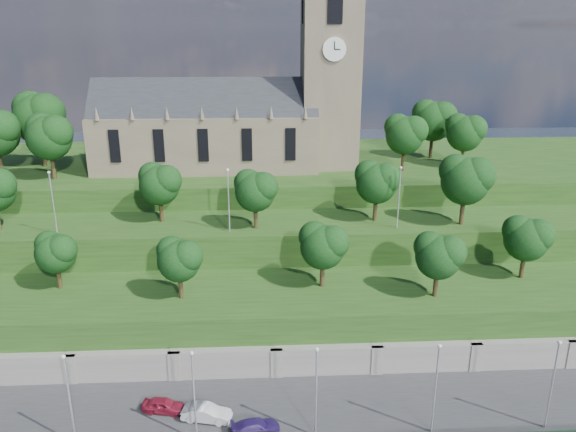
{
  "coord_description": "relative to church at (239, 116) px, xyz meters",
  "views": [
    {
      "loc": [
        3.64,
        -36.43,
        35.12
      ],
      "look_at": [
        7.12,
        30.0,
        12.41
      ],
      "focal_mm": 35.0,
      "sensor_mm": 36.0,
      "label": 1
    }
  ],
  "objects": [
    {
      "name": "promenade",
      "position": [
        -0.79,
        -39.98,
        -21.52
      ],
      "size": [
        160.0,
        12.0,
        2.0
      ],
      "primitive_type": "cube",
      "color": "#2D2D30",
      "rests_on": "ground"
    },
    {
      "name": "retaining_wall",
      "position": [
        -0.79,
        -34.01,
        -20.02
      ],
      "size": [
        160.0,
        2.1,
        5.0
      ],
      "color": "slate",
      "rests_on": "ground"
    },
    {
      "name": "embankment_lower",
      "position": [
        -0.79,
        -27.98,
        -18.52
      ],
      "size": [
        160.0,
        12.0,
        8.0
      ],
      "primitive_type": "cube",
      "color": "#1F3F15",
      "rests_on": "ground"
    },
    {
      "name": "embankment_upper",
      "position": [
        -0.79,
        -16.98,
        -16.52
      ],
      "size": [
        160.0,
        10.0,
        12.0
      ],
      "primitive_type": "cube",
      "color": "#1F3F15",
      "rests_on": "ground"
    },
    {
      "name": "hilltop",
      "position": [
        -0.79,
        4.02,
        -15.02
      ],
      "size": [
        160.0,
        32.0,
        15.0
      ],
      "primitive_type": "cube",
      "color": "#1F3F15",
      "rests_on": "ground"
    },
    {
      "name": "church",
      "position": [
        0.0,
        0.0,
        0.0
      ],
      "size": [
        38.6,
        12.35,
        27.6
      ],
      "color": "brown",
      "rests_on": "hilltop"
    },
    {
      "name": "trees_lower",
      "position": [
        4.86,
        -27.89,
        -9.85
      ],
      "size": [
        66.82,
        8.77,
        7.27
      ],
      "color": "black",
      "rests_on": "embankment_lower"
    },
    {
      "name": "trees_upper",
      "position": [
        3.8,
        -17.88,
        -5.22
      ],
      "size": [
        61.65,
        8.36,
        8.61
      ],
      "color": "black",
      "rests_on": "embankment_upper"
    },
    {
      "name": "trees_hilltop",
      "position": [
        -7.15,
        -1.09,
        -1.08
      ],
      "size": [
        72.73,
        16.08,
        11.02
      ],
      "color": "black",
      "rests_on": "hilltop"
    },
    {
      "name": "lamp_posts_promenade",
      "position": [
        -2.79,
        -43.48,
        -15.6
      ],
      "size": [
        60.36,
        0.36,
        8.61
      ],
      "color": "#B2B2B7",
      "rests_on": "promenade"
    },
    {
      "name": "lamp_posts_upper",
      "position": [
        -0.79,
        -19.98,
        -6.11
      ],
      "size": [
        40.36,
        0.36,
        7.61
      ],
      "color": "#B2B2B7",
      "rests_on": "embankment_upper"
    },
    {
      "name": "car_left",
      "position": [
        -6.15,
        -39.62,
        -19.86
      ],
      "size": [
        4.07,
        2.2,
        1.31
      ],
      "primitive_type": "imported",
      "rotation": [
        0.0,
        0.0,
        1.4
      ],
      "color": "maroon",
      "rests_on": "promenade"
    },
    {
      "name": "car_middle",
      "position": [
        -2.17,
        -40.99,
        -19.8
      ],
      "size": [
        4.59,
        2.35,
        1.44
      ],
      "primitive_type": "imported",
      "rotation": [
        0.0,
        0.0,
        1.37
      ],
      "color": "#B0B2B5",
      "rests_on": "promenade"
    },
    {
      "name": "car_right",
      "position": [
        2.13,
        -42.84,
        -19.91
      ],
      "size": [
        4.42,
        2.38,
        1.22
      ],
      "primitive_type": "imported",
      "rotation": [
        0.0,
        0.0,
        1.74
      ],
      "color": "#291857",
      "rests_on": "promenade"
    }
  ]
}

